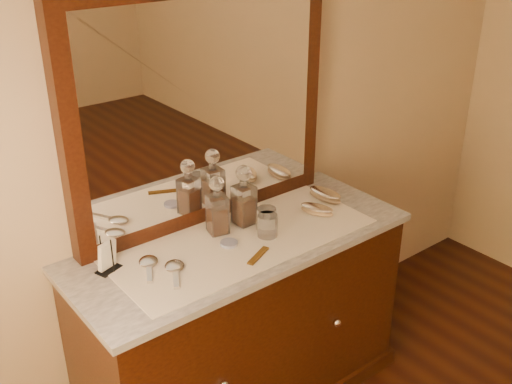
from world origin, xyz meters
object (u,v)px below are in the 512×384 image
comb (258,256)px  decanter_right (244,201)px  brush_near (317,209)px  dresser_cabinet (242,325)px  hand_mirror_outer (149,263)px  napkin_rack (107,257)px  hand_mirror_inner (175,268)px  pin_dish (229,243)px  brush_far (325,195)px  mirror_frame (203,107)px  decanter_left (217,211)px

comb → decanter_right: (0.12, 0.25, 0.10)m
brush_near → dresser_cabinet: bearing=174.3°
brush_near → hand_mirror_outer: brush_near is taller
napkin_rack → decanter_right: (0.62, -0.03, 0.05)m
hand_mirror_inner → dresser_cabinet: bearing=6.7°
pin_dish → decanter_right: decanter_right is taller
dresser_cabinet → hand_mirror_outer: hand_mirror_outer is taller
brush_far → hand_mirror_outer: brush_far is taller
napkin_rack → hand_mirror_inner: 0.25m
comb → pin_dish: bearing=80.4°
mirror_frame → dresser_cabinet: bearing=-90.0°
decanter_left → hand_mirror_inner: bearing=-154.9°
hand_mirror_inner → pin_dish: bearing=5.2°
dresser_cabinet → decanter_right: decanter_right is taller
hand_mirror_inner → decanter_left: bearing=25.1°
decanter_right → pin_dish: bearing=-145.8°
mirror_frame → decanter_right: 0.43m
decanter_left → hand_mirror_outer: decanter_left is taller
napkin_rack → brush_far: bearing=-4.2°
brush_far → hand_mirror_inner: 0.86m
comb → napkin_rack: bearing=126.6°
dresser_cabinet → brush_far: brush_far is taller
pin_dish → brush_near: 0.46m
mirror_frame → decanter_right: bearing=-60.7°
comb → brush_near: (0.42, 0.12, 0.02)m
hand_mirror_outer → hand_mirror_inner: (0.06, -0.09, 0.00)m
hand_mirror_outer → dresser_cabinet: bearing=-7.3°
pin_dish → comb: 0.15m
brush_near → hand_mirror_inner: 0.73m
napkin_rack → dresser_cabinet: bearing=-12.7°
comb → hand_mirror_inner: (-0.30, 0.12, 0.00)m
dresser_cabinet → brush_near: bearing=-5.7°
comb → decanter_left: size_ratio=0.54×
decanter_right → brush_far: 0.44m
brush_far → hand_mirror_inner: bearing=-174.6°
brush_near → mirror_frame: bearing=143.9°
dresser_cabinet → hand_mirror_outer: (-0.40, 0.05, 0.45)m
decanter_right → brush_near: 0.34m
napkin_rack → brush_near: (0.92, -0.16, -0.03)m
dresser_cabinet → comb: size_ratio=10.12×
decanter_right → hand_mirror_outer: (-0.48, -0.04, -0.10)m
dresser_cabinet → pin_dish: pin_dish is taller
decanter_left → mirror_frame: bearing=72.6°
decanter_right → brush_near: bearing=-23.2°
mirror_frame → hand_mirror_outer: bearing=-154.0°
pin_dish → hand_mirror_inner: (-0.27, -0.02, 0.00)m
brush_near → hand_mirror_outer: size_ratio=0.88×
hand_mirror_outer → pin_dish: bearing=-11.4°
dresser_cabinet → pin_dish: size_ratio=19.67×
decanter_right → brush_far: decanter_right is taller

